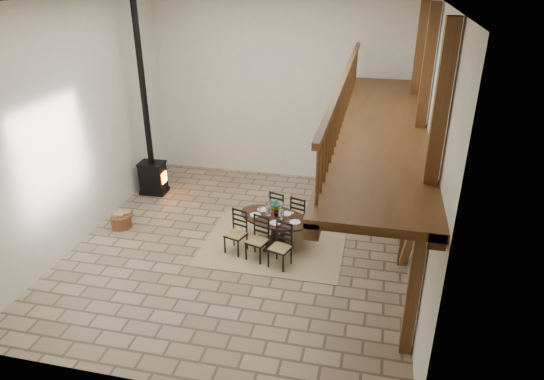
% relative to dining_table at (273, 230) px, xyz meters
% --- Properties ---
extents(ground, '(8.00, 8.00, 0.00)m').
position_rel_dining_table_xyz_m(ground, '(-0.66, -0.10, -0.38)').
color(ground, gray).
rests_on(ground, ground).
extents(room_shell, '(7.02, 8.02, 5.01)m').
position_rel_dining_table_xyz_m(room_shell, '(0.53, -0.10, 2.64)').
color(room_shell, silver).
rests_on(room_shell, ground).
extents(rug, '(3.00, 2.50, 0.02)m').
position_rel_dining_table_xyz_m(rug, '(0.03, 0.09, -0.37)').
color(rug, tan).
rests_on(rug, ground).
extents(dining_table, '(1.88, 2.06, 1.03)m').
position_rel_dining_table_xyz_m(dining_table, '(0.00, 0.00, 0.00)').
color(dining_table, black).
rests_on(dining_table, ground).
extents(wood_stove, '(0.68, 0.53, 5.00)m').
position_rel_dining_table_xyz_m(wood_stove, '(-3.66, 1.94, 0.75)').
color(wood_stove, black).
rests_on(wood_stove, ground).
extents(log_basket, '(0.46, 0.46, 0.38)m').
position_rel_dining_table_xyz_m(log_basket, '(-3.59, 0.02, -0.21)').
color(log_basket, brown).
rests_on(log_basket, ground).
extents(log_stack, '(0.31, 0.24, 0.20)m').
position_rel_dining_table_xyz_m(log_stack, '(-3.71, 0.48, -0.28)').
color(log_stack, '#9E7458').
rests_on(log_stack, ground).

